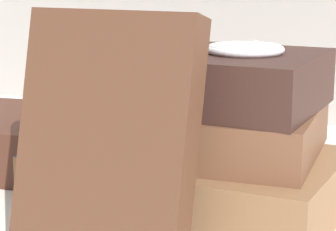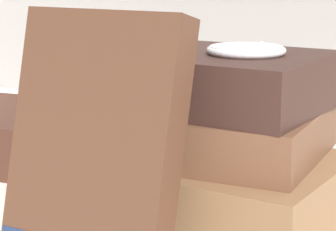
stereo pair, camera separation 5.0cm
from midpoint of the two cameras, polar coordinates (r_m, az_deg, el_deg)
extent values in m
plane|color=silver|center=(0.51, -5.16, -8.53)|extent=(3.00, 3.00, 0.00)
cube|color=brown|center=(0.52, -1.04, -5.44)|extent=(0.22, 0.15, 0.05)
cube|color=navy|center=(0.57, -10.14, -3.96)|extent=(0.02, 0.13, 0.05)
cube|color=brown|center=(0.52, -1.50, -0.93)|extent=(0.21, 0.15, 0.03)
cube|color=olive|center=(0.56, -10.35, -0.18)|extent=(0.02, 0.13, 0.04)
cube|color=#331E19|center=(0.51, -1.40, 3.14)|extent=(0.20, 0.12, 0.04)
cube|color=olive|center=(0.56, -9.76, 3.74)|extent=(0.02, 0.12, 0.04)
cube|color=#4C2D1E|center=(0.43, -8.31, -1.84)|extent=(0.11, 0.06, 0.15)
cylinder|color=silver|center=(0.49, 3.40, 5.38)|extent=(0.05, 0.05, 0.01)
torus|color=silver|center=(0.49, 3.40, 5.38)|extent=(0.06, 0.06, 0.01)
sphere|color=silver|center=(0.52, 4.45, 5.72)|extent=(0.01, 0.01, 0.01)
camera|label=1|loc=(0.03, -92.89, -0.64)|focal=75.00mm
camera|label=2|loc=(0.03, 87.11, 0.64)|focal=75.00mm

